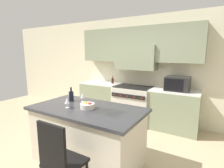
% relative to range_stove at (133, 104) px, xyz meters
% --- Properties ---
extents(ground_plane, '(10.00, 10.00, 0.00)m').
position_rel_range_stove_xyz_m(ground_plane, '(0.00, -1.93, -0.46)').
color(ground_plane, tan).
extents(back_cabinetry, '(10.00, 0.46, 2.70)m').
position_rel_range_stove_xyz_m(back_cabinetry, '(0.00, 0.28, 1.12)').
color(back_cabinetry, beige).
rests_on(back_cabinetry, ground_plane).
extents(back_counter, '(3.11, 0.62, 0.93)m').
position_rel_range_stove_xyz_m(back_counter, '(-0.00, 0.02, 0.00)').
color(back_counter, gray).
rests_on(back_counter, ground_plane).
extents(range_stove, '(0.95, 0.70, 0.92)m').
position_rel_range_stove_xyz_m(range_stove, '(0.00, 0.00, 0.00)').
color(range_stove, beige).
rests_on(range_stove, ground_plane).
extents(microwave, '(0.51, 0.40, 0.31)m').
position_rel_range_stove_xyz_m(microwave, '(1.05, 0.02, 0.63)').
color(microwave, black).
rests_on(microwave, back_counter).
extents(kitchen_island, '(1.80, 0.98, 0.92)m').
position_rel_range_stove_xyz_m(kitchen_island, '(0.07, -1.95, -0.00)').
color(kitchen_island, beige).
rests_on(kitchen_island, ground_plane).
extents(island_chair, '(0.42, 0.40, 1.04)m').
position_rel_range_stove_xyz_m(island_chair, '(0.35, -2.79, 0.12)').
color(island_chair, black).
rests_on(island_chair, ground_plane).
extents(wine_bottle, '(0.08, 0.08, 0.25)m').
position_rel_range_stove_xyz_m(wine_bottle, '(-0.42, -1.78, 0.55)').
color(wine_bottle, black).
rests_on(wine_bottle, kitchen_island).
extents(wine_glass_near, '(0.07, 0.07, 0.17)m').
position_rel_range_stove_xyz_m(wine_glass_near, '(-0.19, -2.12, 0.56)').
color(wine_glass_near, white).
rests_on(wine_glass_near, kitchen_island).
extents(wine_glass_far, '(0.07, 0.07, 0.17)m').
position_rel_range_stove_xyz_m(wine_glass_far, '(-0.21, -1.73, 0.56)').
color(wine_glass_far, white).
rests_on(wine_glass_far, kitchen_island).
extents(fruit_bowl, '(0.22, 0.22, 0.11)m').
position_rel_range_stove_xyz_m(fruit_bowl, '(0.11, -1.98, 0.50)').
color(fruit_bowl, silver).
rests_on(fruit_bowl, kitchen_island).
extents(oil_bottle_on_counter, '(0.07, 0.07, 0.20)m').
position_rel_range_stove_xyz_m(oil_bottle_on_counter, '(-0.68, 0.10, 0.55)').
color(oil_bottle_on_counter, '#422314').
rests_on(oil_bottle_on_counter, back_counter).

